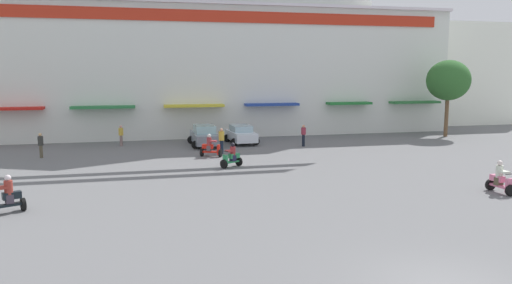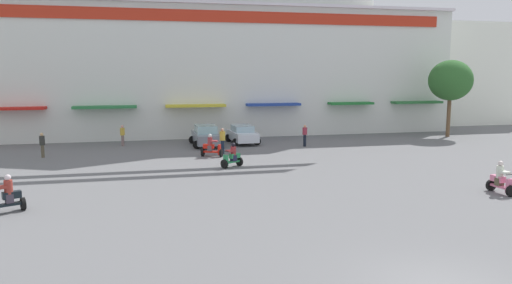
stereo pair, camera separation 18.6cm
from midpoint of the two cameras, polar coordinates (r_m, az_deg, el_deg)
The scene contains 14 objects.
ground_plane at distance 25.11m, azimuth 4.55°, elevation -4.57°, with size 128.00×128.00×0.00m, color slate.
colonial_building at distance 48.01m, azimuth -4.17°, elevation 11.91°, with size 40.93×19.26×19.73m.
flank_building_right at distance 60.48m, azimuth 22.25°, elevation 7.41°, with size 10.92×11.33×10.67m.
plaza_tree_1 at distance 44.91m, azimuth 22.03°, elevation 6.72°, with size 3.71×3.56×6.58m.
parked_car_0 at distance 36.92m, azimuth -5.79°, elevation 0.76°, with size 2.35×4.40×1.58m.
parked_car_1 at distance 37.92m, azimuth -1.47°, elevation 0.92°, with size 2.42×3.96×1.44m.
scooter_rider_1 at distance 25.09m, azimuth 27.05°, elevation -4.04°, with size 0.62×1.38×1.51m.
scooter_rider_3 at distance 21.70m, azimuth -27.07°, elevation -5.80°, with size 1.46×1.05×1.54m.
scooter_rider_4 at distance 32.16m, azimuth -5.09°, elevation -0.62°, with size 1.50×1.05×1.52m.
scooter_rider_6 at distance 28.53m, azimuth -2.63°, elevation -1.79°, with size 1.39×1.10×1.45m.
pedestrian_0 at distance 36.60m, azimuth 5.90°, elevation 0.92°, with size 0.40×0.40×1.62m.
pedestrian_1 at distance 33.25m, azimuth -3.81°, elevation 0.33°, with size 0.55×0.55×1.75m.
pedestrian_2 at distance 34.54m, azimuth -23.70°, elevation -0.16°, with size 0.44×0.44×1.63m.
pedestrian_3 at distance 37.94m, azimuth -15.30°, elevation 0.89°, with size 0.42×0.42×1.58m.
Camera 2 is at (-7.34, -10.35, 5.55)m, focal length 34.01 mm.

